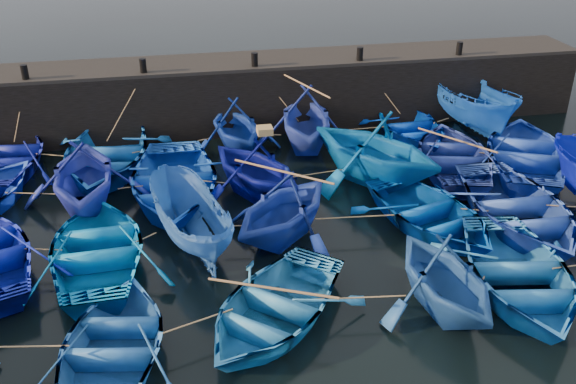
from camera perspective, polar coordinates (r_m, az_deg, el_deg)
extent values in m
plane|color=black|center=(16.54, 2.13, -7.23)|extent=(120.00, 120.00, 0.00)
cube|color=black|center=(25.27, -3.20, 8.70)|extent=(26.00, 2.50, 2.50)
cube|color=black|center=(24.87, -3.28, 11.55)|extent=(26.00, 2.50, 0.12)
cylinder|color=black|center=(24.20, -22.37, 9.83)|extent=(0.24, 0.24, 0.50)
cylinder|color=black|center=(23.73, -12.77, 10.90)|extent=(0.24, 0.24, 0.50)
cylinder|color=black|center=(23.93, -2.99, 11.68)|extent=(0.24, 0.24, 0.50)
cylinder|color=black|center=(24.78, 6.41, 12.11)|extent=(0.24, 0.24, 0.50)
cylinder|color=black|center=(26.22, 14.99, 12.23)|extent=(0.24, 0.24, 0.50)
imported|color=navy|center=(23.50, -23.63, 2.89)|extent=(3.98, 5.27, 1.04)
imported|color=#0E4B93|center=(22.43, -15.98, 3.29)|extent=(4.83, 6.24, 1.19)
imported|color=navy|center=(22.97, -4.68, 5.92)|extent=(3.71, 4.14, 1.95)
imported|color=#263DAD|center=(23.13, 1.58, 6.64)|extent=(4.44, 4.94, 2.31)
imported|color=#002CA3|center=(24.56, 10.87, 5.71)|extent=(3.40, 4.62, 0.93)
imported|color=#0E45AC|center=(25.71, 16.05, 7.46)|extent=(2.44, 5.47, 2.06)
imported|color=#2331A2|center=(19.88, -17.71, 1.61)|extent=(3.96, 4.54, 2.31)
imported|color=blue|center=(19.99, -10.20, 0.87)|extent=(4.29, 5.84, 1.18)
imported|color=#030B72|center=(19.66, -2.88, 2.31)|extent=(4.95, 5.15, 2.09)
imported|color=#045BAA|center=(20.64, 7.74, 4.04)|extent=(6.21, 6.34, 2.53)
imported|color=navy|center=(22.34, 14.56, 3.19)|extent=(4.78, 5.83, 1.06)
imported|color=#1A3EB4|center=(23.18, 20.50, 3.35)|extent=(6.03, 6.82, 1.17)
imported|color=#036AC4|center=(17.29, -16.50, -4.74)|extent=(3.84, 5.22, 1.05)
imported|color=#215398|center=(17.35, -8.76, -2.53)|extent=(2.69, 4.53, 1.65)
imported|color=navy|center=(17.38, -0.44, -1.32)|extent=(5.18, 5.16, 2.07)
imported|color=#003D8F|center=(18.60, 12.58, -1.86)|extent=(4.65, 5.55, 0.99)
imported|color=#2446AA|center=(19.44, 19.75, -1.31)|extent=(4.00, 5.54, 1.14)
imported|color=#1B559D|center=(14.19, -15.12, -12.87)|extent=(3.90, 4.93, 0.92)
imported|color=#206CAE|center=(14.64, -1.37, -10.17)|extent=(5.53, 5.68, 0.96)
imported|color=#1D4E8D|center=(15.17, 13.77, -7.27)|extent=(3.67, 4.10, 1.95)
imported|color=blue|center=(16.57, 19.82, -6.81)|extent=(4.45, 5.65, 1.06)
cube|color=#9C7B44|center=(19.23, -2.08, 5.49)|extent=(0.46, 0.45, 0.22)
cylinder|color=tan|center=(22.91, -19.89, 3.08)|extent=(1.41, 0.59, 0.04)
cylinder|color=tan|center=(22.68, -10.22, 4.10)|extent=(2.74, 0.79, 0.04)
cylinder|color=tan|center=(23.21, -1.53, 5.11)|extent=(0.72, 0.21, 0.04)
cylinder|color=tan|center=(23.86, 6.34, 5.60)|extent=(2.26, 0.08, 0.04)
cylinder|color=tan|center=(25.18, 13.47, 6.20)|extent=(0.77, 0.40, 0.04)
cylinder|color=tan|center=(20.59, -21.93, -0.11)|extent=(1.49, 0.41, 0.04)
cylinder|color=tan|center=(20.03, -13.84, 0.41)|extent=(0.77, 0.08, 0.04)
cylinder|color=tan|center=(19.90, -6.53, 0.89)|extent=(0.75, 0.34, 0.04)
cylinder|color=tan|center=(20.32, 2.52, 1.65)|extent=(2.09, 0.30, 0.04)
cylinder|color=tan|center=(21.59, 11.21, 2.76)|extent=(1.17, 0.42, 0.04)
cylinder|color=tan|center=(22.73, 17.58, 3.26)|extent=(0.69, 0.38, 0.04)
cylinder|color=tan|center=(17.64, -21.17, -4.76)|extent=(1.12, 0.34, 0.04)
cylinder|color=tan|center=(17.34, -12.58, -3.99)|extent=(0.59, 0.43, 0.04)
cylinder|color=tan|center=(17.51, -4.55, -3.01)|extent=(0.74, 0.14, 0.04)
cylinder|color=tan|center=(17.98, 6.25, -2.21)|extent=(2.42, 0.26, 0.04)
cylinder|color=tan|center=(18.98, 16.25, -1.53)|extent=(0.73, 0.31, 0.04)
cylinder|color=tan|center=(20.08, 23.69, -1.19)|extent=(1.19, 0.42, 0.04)
cylinder|color=tan|center=(14.72, -23.98, -12.47)|extent=(2.67, 0.49, 0.04)
cylinder|color=tan|center=(14.27, -8.13, -11.33)|extent=(1.64, 0.59, 0.04)
cylinder|color=tan|center=(14.88, 6.33, -9.32)|extent=(2.15, 0.30, 0.04)
cylinder|color=tan|center=(15.96, 16.83, -7.64)|extent=(0.33, 0.37, 0.04)
cylinder|color=tan|center=(24.35, -22.74, 6.64)|extent=(0.73, 0.51, 2.08)
cylinder|color=tan|center=(23.59, -14.26, 7.33)|extent=(1.53, 1.06, 2.09)
cylinder|color=tan|center=(24.05, -3.98, 8.52)|extent=(1.00, 0.30, 2.09)
cylinder|color=tan|center=(24.14, -0.96, 8.66)|extent=(1.59, 0.47, 2.09)
cylinder|color=tan|center=(25.13, 8.23, 9.16)|extent=(1.65, 0.43, 2.09)
cylinder|color=tan|center=(26.52, 14.92, 9.50)|extent=(0.21, 0.06, 2.07)
cylinder|color=#99724C|center=(22.73, 1.62, 9.42)|extent=(1.08, 2.84, 0.06)
cylinder|color=#99724C|center=(22.12, 14.73, 4.50)|extent=(1.77, 2.49, 0.06)
cylinder|color=#99724C|center=(16.89, -0.46, 1.83)|extent=(2.34, 1.97, 0.06)
cylinder|color=#99724C|center=(14.34, -1.40, -8.56)|extent=(2.74, 1.32, 0.06)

